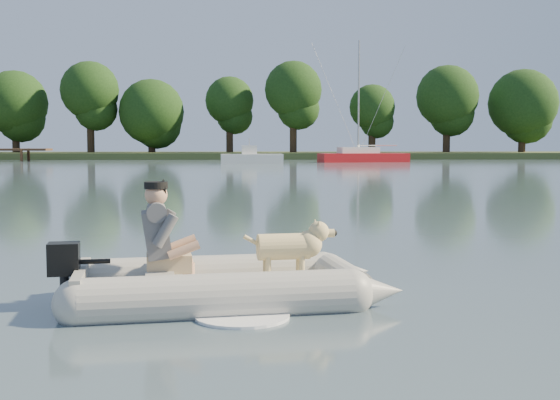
{
  "coord_description": "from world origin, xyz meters",
  "views": [
    {
      "loc": [
        -0.02,
        -6.83,
        1.47
      ],
      "look_at": [
        0.31,
        2.08,
        0.75
      ],
      "focal_mm": 45.0,
      "sensor_mm": 36.0,
      "label": 1
    }
  ],
  "objects_px": {
    "man": "(159,231)",
    "sailboat": "(362,157)",
    "dog": "(284,251)",
    "dinghy": "(225,248)",
    "motorboat": "(252,152)"
  },
  "relations": [
    {
      "from": "dinghy",
      "to": "man",
      "type": "distance_m",
      "value": 0.63
    },
    {
      "from": "man",
      "to": "sailboat",
      "type": "relative_size",
      "value": 0.1
    },
    {
      "from": "dog",
      "to": "motorboat",
      "type": "relative_size",
      "value": 0.18
    },
    {
      "from": "dinghy",
      "to": "sailboat",
      "type": "height_order",
      "value": "sailboat"
    },
    {
      "from": "dog",
      "to": "motorboat",
      "type": "height_order",
      "value": "motorboat"
    },
    {
      "from": "dinghy",
      "to": "dog",
      "type": "xyz_separation_m",
      "value": [
        0.55,
        0.13,
        -0.06
      ]
    },
    {
      "from": "dog",
      "to": "dinghy",
      "type": "bearing_deg",
      "value": -175.43
    },
    {
      "from": "man",
      "to": "motorboat",
      "type": "xyz_separation_m",
      "value": [
        0.69,
        43.72,
        0.21
      ]
    },
    {
      "from": "sailboat",
      "to": "dinghy",
      "type": "bearing_deg",
      "value": -110.7
    },
    {
      "from": "man",
      "to": "dog",
      "type": "bearing_deg",
      "value": -0.0
    },
    {
      "from": "man",
      "to": "sailboat",
      "type": "bearing_deg",
      "value": 70.04
    },
    {
      "from": "dog",
      "to": "man",
      "type": "bearing_deg",
      "value": 180.0
    },
    {
      "from": "dinghy",
      "to": "motorboat",
      "type": "bearing_deg",
      "value": 80.88
    },
    {
      "from": "dinghy",
      "to": "motorboat",
      "type": "relative_size",
      "value": 0.9
    },
    {
      "from": "dinghy",
      "to": "man",
      "type": "height_order",
      "value": "man"
    }
  ]
}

